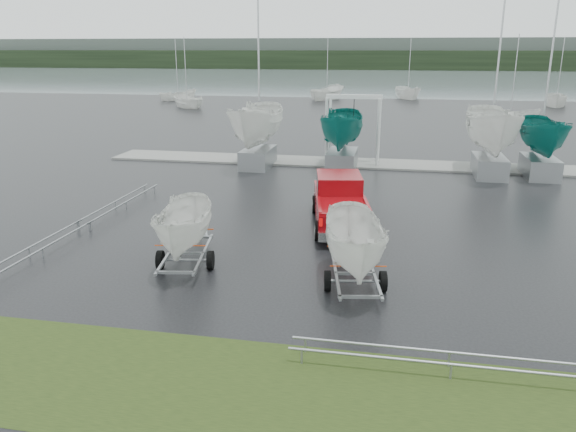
{
  "coord_description": "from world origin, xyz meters",
  "views": [
    {
      "loc": [
        2.6,
        -20.62,
        6.73
      ],
      "look_at": [
        -0.92,
        -2.51,
        1.2
      ],
      "focal_mm": 35.0,
      "sensor_mm": 36.0,
      "label": 1
    }
  ],
  "objects": [
    {
      "name": "grass_verge",
      "position": [
        0.0,
        -11.0,
        0.0
      ],
      "size": [
        40.0,
        40.0,
        0.0
      ],
      "primitive_type": "plane",
      "color": "black",
      "rests_on": "ground"
    },
    {
      "name": "moored_boat_2",
      "position": [
        13.03,
        35.88,
        0.01
      ],
      "size": [
        3.1,
        3.09,
        10.89
      ],
      "rotation": [
        0.0,
        0.0,
        0.9
      ],
      "color": "silver",
      "rests_on": "ground"
    },
    {
      "name": "mast_rack_1",
      "position": [
        -9.0,
        -5.0,
        0.35
      ],
      "size": [
        0.56,
        6.5,
        0.06
      ],
      "rotation": [
        0.0,
        0.0,
        1.57
      ],
      "color": "gray",
      "rests_on": "ground"
    },
    {
      "name": "moored_boat_0",
      "position": [
        -21.96,
        43.17,
        0.01
      ],
      "size": [
        3.45,
        3.46,
        11.21
      ],
      "rotation": [
        0.0,
        0.0,
        3.88
      ],
      "color": "silver",
      "rests_on": "ground"
    },
    {
      "name": "moored_boat_3",
      "position": [
        21.24,
        52.92,
        0.01
      ],
      "size": [
        2.92,
        2.97,
        11.26
      ],
      "rotation": [
        0.0,
        0.0,
        6.07
      ],
      "color": "silver",
      "rests_on": "ground"
    },
    {
      "name": "boat_hoist",
      "position": [
        0.03,
        13.0,
        2.67
      ],
      "size": [
        3.3,
        2.18,
        4.12
      ],
      "color": "silver",
      "rests_on": "ground"
    },
    {
      "name": "treeline",
      "position": [
        0.0,
        170.0,
        3.0
      ],
      "size": [
        300.0,
        8.0,
        6.0
      ],
      "primitive_type": "cube",
      "color": "black",
      "rests_on": "ground"
    },
    {
      "name": "keelboat_2",
      "position": [
        7.64,
        11.0,
        4.26
      ],
      "size": [
        2.67,
        3.2,
        10.85
      ],
      "color": "gray",
      "rests_on": "ground"
    },
    {
      "name": "moored_boat_5",
      "position": [
        3.79,
        60.58,
        0.0
      ],
      "size": [
        3.34,
        3.39,
        11.58
      ],
      "rotation": [
        0.0,
        0.0,
        0.27
      ],
      "color": "silver",
      "rests_on": "ground"
    },
    {
      "name": "ground_plane",
      "position": [
        0.0,
        0.0,
        0.0
      ],
      "size": [
        120.0,
        120.0,
        0.0
      ],
      "primitive_type": "plane",
      "color": "black",
      "rests_on": "ground"
    },
    {
      "name": "mast_rack_0",
      "position": [
        -9.0,
        1.0,
        0.35
      ],
      "size": [
        0.56,
        6.5,
        0.06
      ],
      "rotation": [
        0.0,
        0.0,
        1.57
      ],
      "color": "gray",
      "rests_on": "ground"
    },
    {
      "name": "trailer_hitched",
      "position": [
        1.62,
        -5.4,
        2.72
      ],
      "size": [
        1.98,
        3.75,
        5.01
      ],
      "rotation": [
        0.0,
        0.0,
        0.18
      ],
      "color": "gray",
      "rests_on": "ground"
    },
    {
      "name": "keelboat_0",
      "position": [
        -5.34,
        11.0,
        4.18
      ],
      "size": [
        2.63,
        3.2,
        10.8
      ],
      "color": "gray",
      "rests_on": "ground"
    },
    {
      "name": "mast_rack_2",
      "position": [
        4.0,
        -9.5,
        0.35
      ],
      "size": [
        7.0,
        0.56,
        0.06
      ],
      "color": "gray",
      "rests_on": "ground"
    },
    {
      "name": "far_hill",
      "position": [
        0.0,
        178.0,
        5.0
      ],
      "size": [
        300.0,
        6.0,
        10.0
      ],
      "primitive_type": "cube",
      "color": "#4C5651",
      "rests_on": "ground"
    },
    {
      "name": "dock",
      "position": [
        0.0,
        13.0,
        0.05
      ],
      "size": [
        30.0,
        3.0,
        0.12
      ],
      "primitive_type": "cube",
      "color": "gray",
      "rests_on": "ground"
    },
    {
      "name": "keelboat_3",
      "position": [
        10.29,
        11.3,
        3.37
      ],
      "size": [
        2.14,
        3.2,
        10.31
      ],
      "color": "gray",
      "rests_on": "ground"
    },
    {
      "name": "keelboat_1",
      "position": [
        -0.42,
        11.2,
        3.66
      ],
      "size": [
        2.31,
        3.2,
        7.25
      ],
      "color": "gray",
      "rests_on": "ground"
    },
    {
      "name": "moored_boat_4",
      "position": [
        -26.57,
        51.95,
        0.01
      ],
      "size": [
        2.98,
        2.99,
        10.78
      ],
      "rotation": [
        0.0,
        0.0,
        2.45
      ],
      "color": "silver",
      "rests_on": "ground"
    },
    {
      "name": "trailer_parked",
      "position": [
        -3.79,
        -4.75,
        2.57
      ],
      "size": [
        1.89,
        3.75,
        4.73
      ],
      "rotation": [
        0.0,
        0.0,
        0.17
      ],
      "color": "gray",
      "rests_on": "ground"
    },
    {
      "name": "lake",
      "position": [
        0.0,
        100.0,
        -0.01
      ],
      "size": [
        300.0,
        300.0,
        0.0
      ],
      "primitive_type": "plane",
      "color": "gray",
      "rests_on": "ground"
    },
    {
      "name": "moored_boat_1",
      "position": [
        -7.05,
        56.76,
        0.0
      ],
      "size": [
        3.71,
        3.76,
        11.82
      ],
      "rotation": [
        0.0,
        0.0,
        2.79
      ],
      "color": "silver",
      "rests_on": "ground"
    },
    {
      "name": "pickup_truck",
      "position": [
        0.53,
        0.79,
        0.97
      ],
      "size": [
        2.84,
        5.85,
        1.86
      ],
      "rotation": [
        0.0,
        0.0,
        0.18
      ],
      "color": "maroon",
      "rests_on": "ground"
    }
  ]
}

